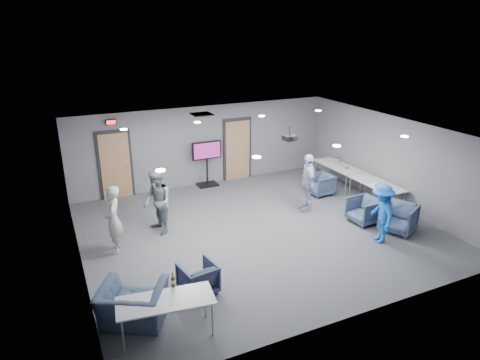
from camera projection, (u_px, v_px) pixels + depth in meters
name	position (u px, v px, depth m)	size (l,w,h in m)	color
floor	(258.00, 230.00, 11.55)	(9.00, 9.00, 0.00)	#3D4045
ceiling	(260.00, 132.00, 10.62)	(9.00, 9.00, 0.00)	silver
wall_back	(205.00, 146.00, 14.49)	(9.00, 0.02, 2.70)	slate
wall_front	(361.00, 254.00, 7.68)	(9.00, 0.02, 2.70)	slate
wall_left	(75.00, 214.00, 9.31)	(0.02, 8.00, 2.70)	slate
wall_right	(391.00, 161.00, 12.87)	(0.02, 8.00, 2.70)	slate
door_left	(115.00, 166.00, 13.36)	(1.06, 0.17, 2.24)	black
door_right	(237.00, 150.00, 15.03)	(1.06, 0.17, 2.24)	black
exit_sign	(111.00, 122.00, 12.87)	(0.32, 0.08, 0.16)	black
hvac_diffuser	(202.00, 114.00, 12.81)	(0.60, 0.60, 0.03)	black
downlights	(260.00, 133.00, 10.63)	(6.18, 3.78, 0.02)	white
person_a	(113.00, 220.00, 10.18)	(0.62, 0.40, 1.69)	#9A9C9A
person_b	(157.00, 202.00, 11.12)	(0.84, 0.66, 1.74)	slate
person_c	(308.00, 182.00, 12.54)	(1.01, 0.42, 1.72)	#9DA8CA
person_d	(381.00, 214.00, 10.68)	(1.00, 0.57, 1.55)	#1B58B4
chair_right_a	(320.00, 184.00, 13.85)	(0.73, 0.75, 0.68)	#394B63
chair_right_b	(364.00, 210.00, 11.88)	(0.76, 0.78, 0.71)	#384662
chair_right_c	(398.00, 218.00, 11.35)	(0.83, 0.85, 0.77)	#3E4C6B
chair_front_a	(198.00, 278.00, 8.78)	(0.69, 0.71, 0.65)	#323B57
chair_front_b	(133.00, 305.00, 7.86)	(1.16, 1.01, 0.75)	#37475F
table_right_a	(338.00, 166.00, 14.49)	(0.77, 1.86, 0.73)	silver
table_right_b	(377.00, 184.00, 12.87)	(0.76, 1.83, 0.73)	silver
table_front_left	(166.00, 302.00, 7.43)	(1.77, 0.92, 0.73)	silver
bottle_front	(173.00, 281.00, 7.76)	(0.08, 0.08, 0.30)	#52290E
bottle_right	(338.00, 160.00, 14.78)	(0.06, 0.06, 0.23)	#52290E
snack_box	(346.00, 168.00, 14.17)	(0.15, 0.10, 0.03)	#CB3B32
wrapper	(375.00, 184.00, 12.71)	(0.22, 0.15, 0.05)	silver
tv_stand	(207.00, 161.00, 14.43)	(1.02, 0.48, 1.56)	black
projector	(290.00, 138.00, 11.29)	(0.35, 0.34, 0.36)	black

